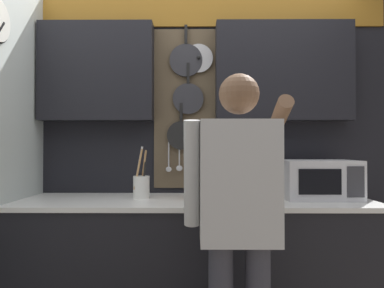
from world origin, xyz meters
name	(u,v)px	position (x,y,z in m)	size (l,w,h in m)	color
base_cabinet_counter	(195,268)	(0.00, 0.00, 0.45)	(2.34, 0.68, 0.91)	black
back_wall_unit	(196,115)	(0.01, 0.30, 1.50)	(2.91, 0.20, 2.43)	black
microwave	(319,179)	(0.84, 0.04, 1.04)	(0.49, 0.35, 0.26)	silver
knife_block	(195,184)	(0.00, 0.04, 1.01)	(0.12, 0.15, 0.27)	brown
utensil_crock	(141,185)	(-0.37, 0.04, 1.00)	(0.11, 0.11, 0.35)	white
person	(239,208)	(0.21, -0.62, 0.96)	(0.54, 0.60, 1.61)	#383842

